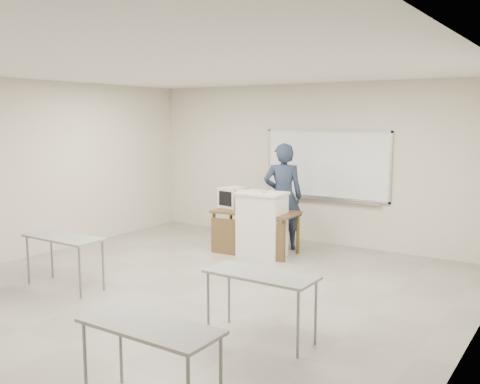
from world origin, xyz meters
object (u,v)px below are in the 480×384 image
Objects in this scene: keyboard at (251,191)px; mouse at (260,213)px; instructor_desk at (252,223)px; podium at (262,224)px; laptop at (253,207)px; whiteboard at (326,165)px; crt_monitor at (234,197)px; presenter at (283,196)px.

mouse is at bearing 9.11° from keyboard.
keyboard reaches higher than mouse.
podium is (0.20, -0.00, 0.01)m from instructor_desk.
laptop is 0.39m from mouse.
whiteboard is 2.24× the size of podium.
podium reaches higher than instructor_desk.
whiteboard is 1.75m from keyboard.
podium is at bearing -11.37° from laptop.
crt_monitor is at bearing 159.45° from mouse.
podium is (-0.50, -1.47, -0.92)m from whiteboard.
mouse is 0.06× the size of presenter.
whiteboard reaches higher than podium.
presenter is (0.79, 0.41, 0.03)m from crt_monitor.
laptop is at bearing 146.66° from podium.
whiteboard reaches higher than keyboard.
podium is 0.87m from crt_monitor.
crt_monitor reaches higher than podium.
crt_monitor is at bearing -171.07° from laptop.
keyboard is (-0.15, -0.12, 0.57)m from podium.
crt_monitor is (-1.25, -1.23, -0.55)m from whiteboard.
whiteboard reaches higher than crt_monitor.
keyboard is (-0.65, -1.59, -0.36)m from whiteboard.
presenter is at bearing 64.74° from instructor_desk.
crt_monitor is at bearing 151.72° from instructor_desk.
podium reaches higher than mouse.
whiteboard is 23.24× the size of mouse.
crt_monitor is 4.21× the size of mouse.
mouse is at bearing -93.91° from podium.
whiteboard is 1.07m from presenter.
podium is at bearing 34.21° from keyboard.
whiteboard is 1.67m from laptop.
laptop is 0.18× the size of presenter.
laptop is 0.69× the size of keyboard.
whiteboard is 1.87m from instructor_desk.
keyboard reaches higher than crt_monitor.
laptop is at bearing -0.51° from crt_monitor.
instructor_desk is 0.81m from presenter.
whiteboard is 1.29× the size of presenter.
laptop is at bearing 112.96° from keyboard.
laptop is (-0.30, 0.17, 0.25)m from podium.
presenter reaches higher than crt_monitor.
instructor_desk is 2.92× the size of keyboard.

